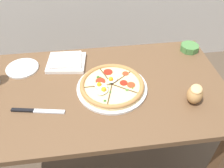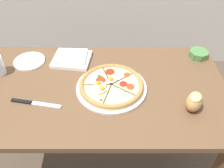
{
  "view_description": "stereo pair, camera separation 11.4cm",
  "coord_description": "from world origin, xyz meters",
  "px_view_note": "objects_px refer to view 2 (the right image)",
  "views": [
    {
      "loc": [
        -0.01,
        -0.85,
        1.55
      ],
      "look_at": [
        0.1,
        -0.01,
        0.78
      ],
      "focal_mm": 38.0,
      "sensor_mm": 36.0,
      "label": 1
    },
    {
      "loc": [
        0.1,
        -0.85,
        1.55
      ],
      "look_at": [
        0.1,
        -0.01,
        0.78
      ],
      "focal_mm": 38.0,
      "sensor_mm": 36.0,
      "label": 2
    }
  ],
  "objects_px": {
    "dining_table": "(93,103)",
    "pizza": "(112,86)",
    "ramekin_bowl": "(199,54)",
    "bread_piece_mid": "(195,102)",
    "knife_main": "(36,103)",
    "napkin_folded": "(72,58)",
    "side_saucer": "(30,61)"
  },
  "relations": [
    {
      "from": "dining_table",
      "to": "bread_piece_mid",
      "type": "bearing_deg",
      "value": -17.14
    },
    {
      "from": "dining_table",
      "to": "napkin_folded",
      "type": "distance_m",
      "value": 0.28
    },
    {
      "from": "ramekin_bowl",
      "to": "knife_main",
      "type": "distance_m",
      "value": 0.92
    },
    {
      "from": "pizza",
      "to": "bread_piece_mid",
      "type": "xyz_separation_m",
      "value": [
        0.36,
        -0.13,
        0.03
      ]
    },
    {
      "from": "ramekin_bowl",
      "to": "bread_piece_mid",
      "type": "xyz_separation_m",
      "value": [
        -0.13,
        -0.39,
        0.02
      ]
    },
    {
      "from": "bread_piece_mid",
      "to": "napkin_folded",
      "type": "bearing_deg",
      "value": 148.7
    },
    {
      "from": "napkin_folded",
      "to": "bread_piece_mid",
      "type": "xyz_separation_m",
      "value": [
        0.58,
        -0.36,
        0.03
      ]
    },
    {
      "from": "ramekin_bowl",
      "to": "side_saucer",
      "type": "relative_size",
      "value": 0.63
    },
    {
      "from": "dining_table",
      "to": "ramekin_bowl",
      "type": "distance_m",
      "value": 0.66
    },
    {
      "from": "knife_main",
      "to": "side_saucer",
      "type": "relative_size",
      "value": 1.4
    },
    {
      "from": "pizza",
      "to": "bread_piece_mid",
      "type": "bearing_deg",
      "value": -19.58
    },
    {
      "from": "pizza",
      "to": "napkin_folded",
      "type": "bearing_deg",
      "value": 134.37
    },
    {
      "from": "knife_main",
      "to": "side_saucer",
      "type": "distance_m",
      "value": 0.34
    },
    {
      "from": "bread_piece_mid",
      "to": "side_saucer",
      "type": "bearing_deg",
      "value": 157.2
    },
    {
      "from": "ramekin_bowl",
      "to": "bread_piece_mid",
      "type": "relative_size",
      "value": 0.92
    },
    {
      "from": "dining_table",
      "to": "ramekin_bowl",
      "type": "xyz_separation_m",
      "value": [
        0.59,
        0.25,
        0.14
      ]
    },
    {
      "from": "ramekin_bowl",
      "to": "bread_piece_mid",
      "type": "height_order",
      "value": "bread_piece_mid"
    },
    {
      "from": "bread_piece_mid",
      "to": "knife_main",
      "type": "relative_size",
      "value": 0.49
    },
    {
      "from": "dining_table",
      "to": "pizza",
      "type": "relative_size",
      "value": 3.9
    },
    {
      "from": "ramekin_bowl",
      "to": "side_saucer",
      "type": "bearing_deg",
      "value": -176.98
    },
    {
      "from": "bread_piece_mid",
      "to": "side_saucer",
      "type": "distance_m",
      "value": 0.89
    },
    {
      "from": "ramekin_bowl",
      "to": "knife_main",
      "type": "relative_size",
      "value": 0.45
    },
    {
      "from": "ramekin_bowl",
      "to": "pizza",
      "type": "bearing_deg",
      "value": -151.81
    },
    {
      "from": "bread_piece_mid",
      "to": "knife_main",
      "type": "height_order",
      "value": "bread_piece_mid"
    },
    {
      "from": "ramekin_bowl",
      "to": "side_saucer",
      "type": "xyz_separation_m",
      "value": [
        -0.95,
        -0.05,
        -0.01
      ]
    },
    {
      "from": "knife_main",
      "to": "ramekin_bowl",
      "type": "bearing_deg",
      "value": 34.22
    },
    {
      "from": "ramekin_bowl",
      "to": "napkin_folded",
      "type": "height_order",
      "value": "same"
    },
    {
      "from": "dining_table",
      "to": "bread_piece_mid",
      "type": "relative_size",
      "value": 11.38
    },
    {
      "from": "bread_piece_mid",
      "to": "dining_table",
      "type": "bearing_deg",
      "value": 162.86
    },
    {
      "from": "napkin_folded",
      "to": "dining_table",
      "type": "bearing_deg",
      "value": -59.97
    },
    {
      "from": "ramekin_bowl",
      "to": "bread_piece_mid",
      "type": "bearing_deg",
      "value": -108.53
    },
    {
      "from": "napkin_folded",
      "to": "side_saucer",
      "type": "height_order",
      "value": "napkin_folded"
    }
  ]
}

